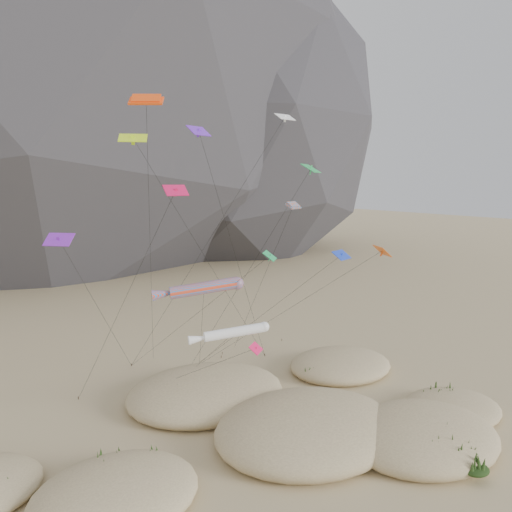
# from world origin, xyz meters

# --- Properties ---
(ground) EXTENTS (500.00, 500.00, 0.00)m
(ground) POSITION_xyz_m (0.00, 0.00, 0.00)
(ground) COLOR #CCB789
(ground) RESTS_ON ground
(dunes) EXTENTS (48.93, 37.11, 3.88)m
(dunes) POSITION_xyz_m (-1.38, 3.83, 0.73)
(dunes) COLOR #CCB789
(dunes) RESTS_ON ground
(dune_grass) EXTENTS (42.69, 28.27, 1.54)m
(dune_grass) POSITION_xyz_m (-0.57, 3.70, 0.85)
(dune_grass) COLOR black
(dune_grass) RESTS_ON ground
(kite_stakes) EXTENTS (27.34, 7.59, 0.30)m
(kite_stakes) POSITION_xyz_m (2.14, 23.58, 0.15)
(kite_stakes) COLOR #3F2D1E
(kite_stakes) RESTS_ON ground
(rainbow_tube_kite) EXTENTS (8.79, 11.37, 12.56)m
(rainbow_tube_kite) POSITION_xyz_m (-2.50, 12.87, 11.64)
(rainbow_tube_kite) COLOR #FF431A
(rainbow_tube_kite) RESTS_ON ground
(white_tube_kite) EXTENTS (6.70, 15.16, 9.56)m
(white_tube_kite) POSITION_xyz_m (-2.40, 7.68, 8.88)
(white_tube_kite) COLOR silver
(white_tube_kite) RESTS_ON ground
(orange_parafoil) EXTENTS (7.93, 18.53, 27.79)m
(orange_parafoil) POSITION_xyz_m (-7.55, 11.59, 26.91)
(orange_parafoil) COLOR #F0420C
(orange_parafoil) RESTS_ON ground
(multi_parafoil) EXTENTS (2.58, 14.90, 19.17)m
(multi_parafoil) POSITION_xyz_m (7.51, 12.76, 18.46)
(multi_parafoil) COLOR #F35419
(multi_parafoil) RESTS_ON ground
(delta_kites) EXTENTS (30.12, 22.35, 27.78)m
(delta_kites) POSITION_xyz_m (1.59, 10.85, 18.44)
(delta_kites) COLOR #C11247
(delta_kites) RESTS_ON ground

